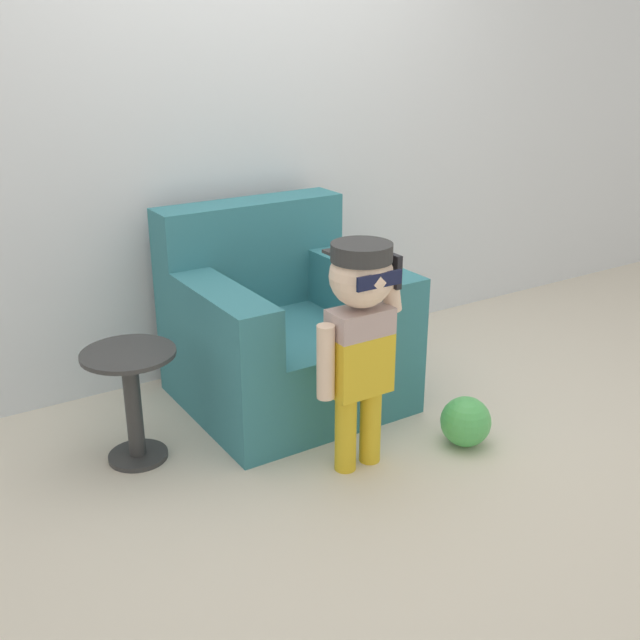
{
  "coord_description": "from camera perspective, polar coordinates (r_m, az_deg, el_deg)",
  "views": [
    {
      "loc": [
        -1.68,
        -2.65,
        1.64
      ],
      "look_at": [
        -0.1,
        -0.18,
        0.52
      ],
      "focal_mm": 42.0,
      "sensor_mm": 36.0,
      "label": 1
    }
  ],
  "objects": [
    {
      "name": "ground_plane",
      "position": [
        3.54,
        -0.18,
        -6.64
      ],
      "size": [
        10.0,
        10.0,
        0.0
      ],
      "primitive_type": "plane",
      "color": "beige"
    },
    {
      "name": "wall_back",
      "position": [
        3.78,
        -6.25,
        15.67
      ],
      "size": [
        10.0,
        0.05,
        2.6
      ],
      "color": "silver",
      "rests_on": "ground_plane"
    },
    {
      "name": "armchair",
      "position": [
        3.52,
        -2.97,
        -0.88
      ],
      "size": [
        0.93,
        0.9,
        0.9
      ],
      "color": "teal",
      "rests_on": "ground_plane"
    },
    {
      "name": "person_child",
      "position": [
        2.83,
        3.05,
        -0.19
      ],
      "size": [
        0.38,
        0.28,
        0.93
      ],
      "color": "gold",
      "rests_on": "ground_plane"
    },
    {
      "name": "side_table",
      "position": [
        3.1,
        -14.11,
        -5.56
      ],
      "size": [
        0.37,
        0.37,
        0.48
      ],
      "color": "#333333",
      "rests_on": "ground_plane"
    },
    {
      "name": "toy_ball",
      "position": [
        3.25,
        11.04,
        -7.6
      ],
      "size": [
        0.21,
        0.21,
        0.21
      ],
      "color": "#4CB256",
      "rests_on": "ground_plane"
    }
  ]
}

